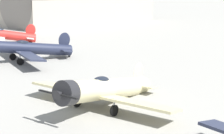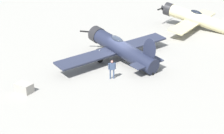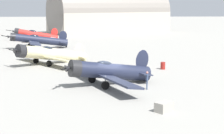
# 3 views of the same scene
# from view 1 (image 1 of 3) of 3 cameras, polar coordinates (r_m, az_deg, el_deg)

# --- Properties ---
(airplane_mid_apron) EXTENTS (10.19, 10.81, 3.46)m
(airplane_mid_apron) POSITION_cam_1_polar(r_m,az_deg,el_deg) (27.84, -1.02, -3.47)
(airplane_mid_apron) COLOR beige
(airplane_mid_apron) RESTS_ON ground_plane
(airplane_far_line) EXTENTS (11.98, 12.59, 3.21)m
(airplane_far_line) POSITION_cam_1_polar(r_m,az_deg,el_deg) (44.58, -12.92, 2.78)
(airplane_far_line) COLOR #1E2338
(airplane_far_line) RESTS_ON ground_plane
(airplane_outer_stand) EXTENTS (11.44, 10.94, 3.05)m
(airplane_outer_stand) POSITION_cam_1_polar(r_m,az_deg,el_deg) (58.93, -16.54, 4.78)
(airplane_outer_stand) COLOR red
(airplane_outer_stand) RESTS_ON ground_plane
(distant_hangar) EXTENTS (35.56, 26.74, 12.93)m
(distant_hangar) POSITION_cam_1_polar(r_m,az_deg,el_deg) (84.19, -4.63, 10.00)
(distant_hangar) COLOR #ADA393
(distant_hangar) RESTS_ON ground_plane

